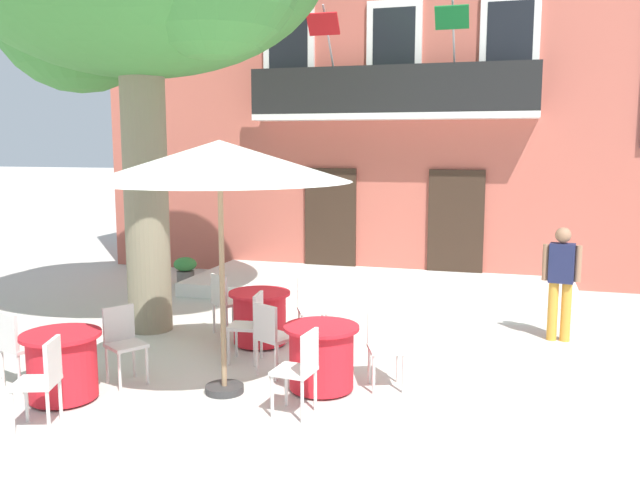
{
  "coord_description": "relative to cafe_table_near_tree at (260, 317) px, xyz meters",
  "views": [
    {
      "loc": [
        2.4,
        -8.49,
        2.81
      ],
      "look_at": [
        -0.52,
        1.52,
        1.3
      ],
      "focal_mm": 37.45,
      "sensor_mm": 36.0,
      "label": 1
    }
  ],
  "objects": [
    {
      "name": "building_facade",
      "position": [
        0.97,
        6.98,
        3.36
      ],
      "size": [
        13.0,
        5.09,
        7.5
      ],
      "color": "#BC5B4C",
      "rests_on": "ground"
    },
    {
      "name": "cafe_chair_front_0",
      "position": [
        -1.03,
        -3.22,
        0.14
      ],
      "size": [
        0.51,
        0.51,
        0.91
      ],
      "color": "silver",
      "rests_on": "ground"
    },
    {
      "name": "cafe_chair_front_2",
      "position": [
        -2.07,
        -2.36,
        0.14
      ],
      "size": [
        0.51,
        0.51,
        0.91
      ],
      "color": "silver",
      "rests_on": "ground"
    },
    {
      "name": "cafe_chair_middle_0",
      "position": [
        1.99,
        -1.11,
        0.14
      ],
      "size": [
        0.52,
        0.52,
        0.91
      ],
      "color": "silver",
      "rests_on": "ground"
    },
    {
      "name": "ground_plane",
      "position": [
        0.96,
        -0.01,
        -0.39
      ],
      "size": [
        120.0,
        120.0,
        0.0
      ],
      "primitive_type": "plane",
      "color": "beige"
    },
    {
      "name": "cafe_umbrella",
      "position": [
        0.28,
        -1.83,
        2.22
      ],
      "size": [
        2.9,
        2.9,
        2.85
      ],
      "color": "#997A56",
      "rests_on": "ground"
    },
    {
      "name": "cafe_chair_near_tree_1",
      "position": [
        -0.68,
        0.33,
        0.14
      ],
      "size": [
        0.55,
        0.55,
        0.91
      ],
      "color": "silver",
      "rests_on": "ground"
    },
    {
      "name": "cafe_chair_near_tree_2",
      "position": [
        0.16,
        -0.74,
        0.14
      ],
      "size": [
        0.44,
        0.44,
        0.91
      ],
      "color": "silver",
      "rests_on": "ground"
    },
    {
      "name": "cafe_chair_near_tree_0",
      "position": [
        0.65,
        0.39,
        0.14
      ],
      "size": [
        0.53,
        0.53,
        0.91
      ],
      "color": "silver",
      "rests_on": "ground"
    },
    {
      "name": "entrance_step_platform",
      "position": [
        0.97,
        3.66,
        -0.27
      ],
      "size": [
        7.12,
        2.65,
        0.25
      ],
      "primitive_type": "cube",
      "color": "silver",
      "rests_on": "ground"
    },
    {
      "name": "cafe_chair_middle_2",
      "position": [
        1.31,
        -2.2,
        0.14
      ],
      "size": [
        0.44,
        0.44,
        0.91
      ],
      "color": "silver",
      "rests_on": "ground"
    },
    {
      "name": "cafe_table_front",
      "position": [
        -1.33,
        -2.53,
        0.0
      ],
      "size": [
        0.86,
        0.86,
        0.76
      ],
      "color": "red",
      "rests_on": "ground"
    },
    {
      "name": "ground_planter_left",
      "position": [
        -2.95,
        3.41,
        -0.08
      ],
      "size": [
        0.46,
        0.46,
        0.55
      ],
      "color": "slate",
      "rests_on": "ground"
    },
    {
      "name": "cafe_table_middle",
      "position": [
        1.32,
        -1.44,
        0.0
      ],
      "size": [
        0.86,
        0.86,
        0.76
      ],
      "color": "red",
      "rests_on": "ground"
    },
    {
      "name": "cafe_chair_middle_1",
      "position": [
        0.62,
        -1.17,
        0.14
      ],
      "size": [
        0.54,
        0.54,
        0.91
      ],
      "color": "silver",
      "rests_on": "ground"
    },
    {
      "name": "cafe_table_near_tree",
      "position": [
        0.0,
        0.0,
        0.0
      ],
      "size": [
        0.86,
        0.86,
        0.76
      ],
      "color": "red",
      "rests_on": "ground"
    },
    {
      "name": "cafe_chair_front_1",
      "position": [
        -1.0,
        -1.85,
        0.14
      ],
      "size": [
        0.55,
        0.55,
        0.91
      ],
      "color": "silver",
      "rests_on": "ground"
    },
    {
      "name": "pedestrian_near_entrance",
      "position": [
        4.05,
        1.39,
        0.54
      ],
      "size": [
        0.53,
        0.27,
        1.64
      ],
      "color": "gold",
      "rests_on": "ground"
    }
  ]
}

